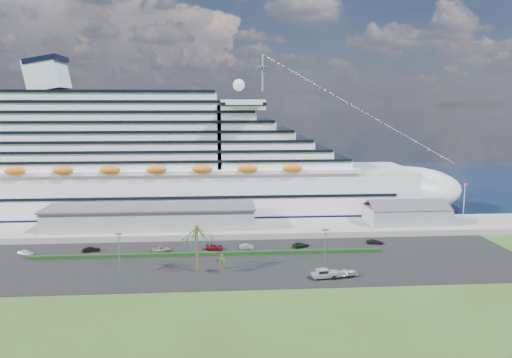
{
  "coord_description": "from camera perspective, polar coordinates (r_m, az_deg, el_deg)",
  "views": [
    {
      "loc": [
        -4.95,
        -104.92,
        37.42
      ],
      "look_at": [
        5.2,
        30.0,
        17.29
      ],
      "focal_mm": 35.0,
      "sensor_mm": 36.0,
      "label": 1
    }
  ],
  "objects": [
    {
      "name": "port_shed",
      "position": [
        159.17,
        16.8,
        -3.88
      ],
      "size": [
        24.0,
        12.31,
        7.37
      ],
      "color": "gray",
      "rests_on": "wharf"
    },
    {
      "name": "parked_car_2",
      "position": [
        131.16,
        -10.76,
        -7.91
      ],
      "size": [
        5.27,
        3.71,
        1.34
      ],
      "primitive_type": "imported",
      "rotation": [
        0.0,
        0.0,
        1.91
      ],
      "color": "gray",
      "rests_on": "asphalt_lot"
    },
    {
      "name": "asphalt_lot",
      "position": [
        121.9,
        -1.79,
        -9.39
      ],
      "size": [
        140.0,
        38.0,
        0.12
      ],
      "primitive_type": "cube",
      "color": "black",
      "rests_on": "ground"
    },
    {
      "name": "parked_car_7",
      "position": [
        139.84,
        13.41,
        -6.96
      ],
      "size": [
        4.86,
        2.9,
        1.32
      ],
      "primitive_type": "imported",
      "rotation": [
        0.0,
        0.0,
        1.32
      ],
      "color": "black",
      "rests_on": "asphalt_lot"
    },
    {
      "name": "wharf",
      "position": [
        149.54,
        -2.29,
        -5.68
      ],
      "size": [
        240.0,
        20.0,
        1.8
      ],
      "primitive_type": "cube",
      "color": "gray",
      "rests_on": "ground"
    },
    {
      "name": "water",
      "position": [
        237.93,
        -3.06,
        -0.59
      ],
      "size": [
        420.0,
        160.0,
        0.02
      ],
      "primitive_type": "cube",
      "color": "black",
      "rests_on": "ground"
    },
    {
      "name": "parked_car_5",
      "position": [
        131.64,
        -1.09,
        -7.72
      ],
      "size": [
        3.83,
        1.45,
        1.25
      ],
      "primitive_type": "imported",
      "rotation": [
        0.0,
        0.0,
        1.61
      ],
      "color": "#989B9F",
      "rests_on": "asphalt_lot"
    },
    {
      "name": "parked_car_3",
      "position": [
        132.23,
        -4.79,
        -7.65
      ],
      "size": [
        4.73,
        2.24,
        1.33
      ],
      "primitive_type": "imported",
      "rotation": [
        0.0,
        0.0,
        1.65
      ],
      "color": "#101B3A",
      "rests_on": "asphalt_lot"
    },
    {
      "name": "hedge",
      "position": [
        126.45,
        -5.56,
        -8.52
      ],
      "size": [
        88.0,
        1.1,
        0.9
      ],
      "primitive_type": "cube",
      "color": "black",
      "rests_on": "asphalt_lot"
    },
    {
      "name": "parked_car_0",
      "position": [
        138.75,
        -24.86,
        -7.64
      ],
      "size": [
        4.29,
        2.82,
        1.36
      ],
      "primitive_type": "imported",
      "rotation": [
        0.0,
        0.0,
        1.23
      ],
      "color": "silver",
      "rests_on": "asphalt_lot"
    },
    {
      "name": "lamp_post_right",
      "position": [
        120.01,
        7.92,
        -7.12
      ],
      "size": [
        1.6,
        0.35,
        8.27
      ],
      "color": "gray",
      "rests_on": "asphalt_lot"
    },
    {
      "name": "ground",
      "position": [
        111.51,
        -1.54,
        -11.15
      ],
      "size": [
        420.0,
        420.0,
        0.0
      ],
      "primitive_type": "plane",
      "color": "#334D19",
      "rests_on": "ground"
    },
    {
      "name": "terminal_building",
      "position": [
        149.85,
        -11.92,
        -4.21
      ],
      "size": [
        61.0,
        15.0,
        6.3
      ],
      "color": "gray",
      "rests_on": "wharf"
    },
    {
      "name": "parked_car_1",
      "position": [
        135.75,
        -18.32,
        -7.61
      ],
      "size": [
        4.67,
        2.78,
        1.45
      ],
      "primitive_type": "imported",
      "rotation": [
        0.0,
        0.0,
        1.87
      ],
      "color": "black",
      "rests_on": "asphalt_lot"
    },
    {
      "name": "lamp_post_left",
      "position": [
        119.63,
        -15.38,
        -7.4
      ],
      "size": [
        1.6,
        0.35,
        8.27
      ],
      "color": "gray",
      "rests_on": "asphalt_lot"
    },
    {
      "name": "palm_short",
      "position": [
        112.6,
        -3.92,
        -9.0
      ],
      "size": [
        3.53,
        3.53,
        4.56
      ],
      "color": "#47301E",
      "rests_on": "ground"
    },
    {
      "name": "cruise_ship",
      "position": [
        171.0,
        -9.84,
        1.38
      ],
      "size": [
        191.0,
        38.0,
        54.0
      ],
      "color": "silver",
      "rests_on": "ground"
    },
    {
      "name": "flagpole",
      "position": [
        165.76,
        22.7,
        -2.33
      ],
      "size": [
        1.08,
        0.16,
        12.0
      ],
      "color": "silver",
      "rests_on": "wharf"
    },
    {
      "name": "parked_car_4",
      "position": [
        130.62,
        -4.76,
        -7.8
      ],
      "size": [
        4.89,
        2.87,
        1.56
      ],
      "primitive_type": "imported",
      "rotation": [
        0.0,
        0.0,
        1.34
      ],
      "color": "maroon",
      "rests_on": "asphalt_lot"
    },
    {
      "name": "parked_car_6",
      "position": [
        133.57,
        5.15,
        -7.5
      ],
      "size": [
        5.1,
        3.89,
        1.29
      ],
      "primitive_type": "imported",
      "rotation": [
        0.0,
        0.0,
        2.01
      ],
      "color": "black",
      "rests_on": "asphalt_lot"
    },
    {
      "name": "boat_trailer",
      "position": [
        112.61,
        10.41,
        -10.43
      ],
      "size": [
        5.98,
        4.42,
        1.65
      ],
      "color": "gray",
      "rests_on": "asphalt_lot"
    },
    {
      "name": "palm_tall",
      "position": [
        112.63,
        -6.77,
        -6.11
      ],
      "size": [
        8.82,
        8.82,
        11.13
      ],
      "color": "#47301E",
      "rests_on": "ground"
    },
    {
      "name": "pickup_truck",
      "position": [
        110.91,
        7.9,
        -10.65
      ],
      "size": [
        6.17,
        3.03,
        2.08
      ],
      "color": "black",
      "rests_on": "asphalt_lot"
    }
  ]
}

